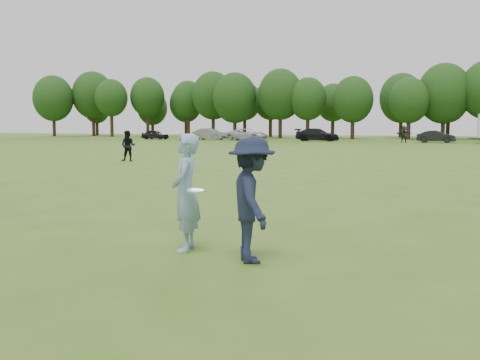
{
  "coord_description": "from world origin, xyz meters",
  "views": [
    {
      "loc": [
        3.77,
        -8.07,
        2.05
      ],
      "look_at": [
        0.43,
        0.88,
        1.1
      ],
      "focal_mm": 42.0,
      "sensor_mm": 36.0,
      "label": 1
    }
  ],
  "objects_px": {
    "player_far_d": "(404,134)",
    "car_c": "(247,134)",
    "player_far_a": "(128,146)",
    "car_f": "(436,137)",
    "car_d": "(317,135)",
    "car_b": "(210,134)",
    "thrower": "(186,193)",
    "defender": "(252,199)",
    "car_a": "(155,135)"
  },
  "relations": [
    {
      "from": "player_far_d",
      "to": "thrower",
      "type": "bearing_deg",
      "value": -98.95
    },
    {
      "from": "player_far_a",
      "to": "car_f",
      "type": "relative_size",
      "value": 0.41
    },
    {
      "from": "thrower",
      "to": "car_b",
      "type": "bearing_deg",
      "value": -173.49
    },
    {
      "from": "car_b",
      "to": "player_far_a",
      "type": "bearing_deg",
      "value": -155.57
    },
    {
      "from": "thrower",
      "to": "defender",
      "type": "bearing_deg",
      "value": 58.51
    },
    {
      "from": "thrower",
      "to": "car_f",
      "type": "relative_size",
      "value": 0.46
    },
    {
      "from": "defender",
      "to": "car_d",
      "type": "xyz_separation_m",
      "value": [
        -12.73,
        61.04,
        -0.15
      ]
    },
    {
      "from": "player_far_a",
      "to": "player_far_d",
      "type": "height_order",
      "value": "player_far_d"
    },
    {
      "from": "defender",
      "to": "player_far_a",
      "type": "bearing_deg",
      "value": 5.2
    },
    {
      "from": "player_far_d",
      "to": "car_c",
      "type": "relative_size",
      "value": 0.35
    },
    {
      "from": "car_a",
      "to": "car_d",
      "type": "bearing_deg",
      "value": -85.07
    },
    {
      "from": "player_far_a",
      "to": "car_d",
      "type": "bearing_deg",
      "value": 74.57
    },
    {
      "from": "player_far_d",
      "to": "car_f",
      "type": "distance_m",
      "value": 3.54
    },
    {
      "from": "thrower",
      "to": "player_far_a",
      "type": "bearing_deg",
      "value": -162.73
    },
    {
      "from": "player_far_d",
      "to": "car_d",
      "type": "distance_m",
      "value": 10.85
    },
    {
      "from": "player_far_a",
      "to": "car_a",
      "type": "xyz_separation_m",
      "value": [
        -21.4,
        41.58,
        -0.2
      ]
    },
    {
      "from": "player_far_d",
      "to": "car_b",
      "type": "bearing_deg",
      "value": 163.67
    },
    {
      "from": "player_far_a",
      "to": "car_c",
      "type": "bearing_deg",
      "value": 87.13
    },
    {
      "from": "car_b",
      "to": "car_a",
      "type": "bearing_deg",
      "value": 100.13
    },
    {
      "from": "car_c",
      "to": "car_a",
      "type": "bearing_deg",
      "value": 95.92
    },
    {
      "from": "car_a",
      "to": "car_b",
      "type": "height_order",
      "value": "car_b"
    },
    {
      "from": "car_b",
      "to": "car_f",
      "type": "distance_m",
      "value": 28.84
    },
    {
      "from": "thrower",
      "to": "car_f",
      "type": "height_order",
      "value": "thrower"
    },
    {
      "from": "car_d",
      "to": "thrower",
      "type": "bearing_deg",
      "value": -166.64
    },
    {
      "from": "thrower",
      "to": "car_f",
      "type": "xyz_separation_m",
      "value": [
        2.53,
        58.89,
        -0.27
      ]
    },
    {
      "from": "defender",
      "to": "player_far_a",
      "type": "distance_m",
      "value": 23.91
    },
    {
      "from": "car_a",
      "to": "car_f",
      "type": "height_order",
      "value": "car_f"
    },
    {
      "from": "player_far_a",
      "to": "car_a",
      "type": "bearing_deg",
      "value": 103.64
    },
    {
      "from": "player_far_a",
      "to": "car_c",
      "type": "xyz_separation_m",
      "value": [
        -7.86,
        41.48,
        -0.09
      ]
    },
    {
      "from": "car_b",
      "to": "thrower",
      "type": "bearing_deg",
      "value": -150.0
    },
    {
      "from": "thrower",
      "to": "defender",
      "type": "distance_m",
      "value": 1.29
    },
    {
      "from": "defender",
      "to": "thrower",
      "type": "bearing_deg",
      "value": 44.4
    },
    {
      "from": "defender",
      "to": "car_c",
      "type": "bearing_deg",
      "value": -11.02
    },
    {
      "from": "car_d",
      "to": "player_far_a",
      "type": "bearing_deg",
      "value": -179.19
    },
    {
      "from": "thrower",
      "to": "car_c",
      "type": "relative_size",
      "value": 0.35
    },
    {
      "from": "thrower",
      "to": "car_c",
      "type": "height_order",
      "value": "thrower"
    },
    {
      "from": "player_far_a",
      "to": "car_d",
      "type": "distance_m",
      "value": 41.73
    },
    {
      "from": "player_far_a",
      "to": "car_c",
      "type": "distance_m",
      "value": 42.22
    },
    {
      "from": "car_b",
      "to": "car_f",
      "type": "bearing_deg",
      "value": -87.54
    },
    {
      "from": "car_c",
      "to": "car_d",
      "type": "xyz_separation_m",
      "value": [
        9.2,
        0.22,
        0.02
      ]
    },
    {
      "from": "car_b",
      "to": "car_f",
      "type": "xyz_separation_m",
      "value": [
        28.76,
        -2.16,
        -0.08
      ]
    },
    {
      "from": "defender",
      "to": "car_d",
      "type": "relative_size",
      "value": 0.35
    },
    {
      "from": "car_a",
      "to": "car_b",
      "type": "bearing_deg",
      "value": -82.01
    },
    {
      "from": "player_far_d",
      "to": "player_far_a",
      "type": "bearing_deg",
      "value": -116.75
    },
    {
      "from": "player_far_d",
      "to": "car_c",
      "type": "height_order",
      "value": "player_far_d"
    },
    {
      "from": "player_far_a",
      "to": "car_b",
      "type": "bearing_deg",
      "value": 94.09
    },
    {
      "from": "player_far_a",
      "to": "car_d",
      "type": "relative_size",
      "value": 0.32
    },
    {
      "from": "car_d",
      "to": "car_a",
      "type": "bearing_deg",
      "value": 92.97
    },
    {
      "from": "car_a",
      "to": "car_c",
      "type": "height_order",
      "value": "car_c"
    },
    {
      "from": "defender",
      "to": "car_c",
      "type": "distance_m",
      "value": 64.64
    }
  ]
}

